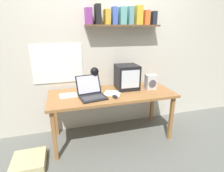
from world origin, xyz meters
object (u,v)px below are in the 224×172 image
object	(u,v)px
laptop	(91,92)
floor_cushion	(29,162)
corner_desk	(112,97)
computer_mouse	(115,96)
open_notebook	(68,95)
desk_lamp	(94,75)
space_heater	(151,82)
juice_glass	(150,81)
loose_paper_near_monitor	(112,93)
crt_monitor	(127,77)

from	to	relation	value
laptop	floor_cushion	world-z (taller)	laptop
laptop	floor_cushion	distance (m)	1.11
corner_desk	computer_mouse	xyz separation A→B (m)	(-0.01, -0.18, 0.07)
open_notebook	floor_cushion	xyz separation A→B (m)	(-0.52, -0.38, -0.65)
open_notebook	desk_lamp	bearing A→B (deg)	11.68
laptop	space_heater	xyz separation A→B (m)	(0.89, 0.06, 0.04)
corner_desk	computer_mouse	bearing A→B (deg)	-93.37
juice_glass	space_heater	world-z (taller)	space_heater
corner_desk	loose_paper_near_monitor	xyz separation A→B (m)	(0.00, -0.02, 0.06)
desk_lamp	open_notebook	xyz separation A→B (m)	(-0.37, -0.08, -0.24)
desk_lamp	space_heater	distance (m)	0.83
corner_desk	space_heater	bearing A→B (deg)	0.87
desk_lamp	open_notebook	world-z (taller)	desk_lamp
computer_mouse	laptop	bearing A→B (deg)	156.14
space_heater	floor_cushion	bearing A→B (deg)	-169.57
corner_desk	laptop	xyz separation A→B (m)	(-0.30, -0.05, 0.12)
desk_lamp	space_heater	world-z (taller)	desk_lamp
space_heater	open_notebook	world-z (taller)	space_heater
desk_lamp	loose_paper_near_monitor	size ratio (longest dim) A/B	1.18
open_notebook	computer_mouse	bearing A→B (deg)	-22.40
crt_monitor	floor_cushion	distance (m)	1.65
juice_glass	floor_cushion	size ratio (longest dim) A/B	0.38
juice_glass	laptop	bearing A→B (deg)	-166.09
desk_lamp	computer_mouse	xyz separation A→B (m)	(0.21, -0.32, -0.22)
space_heater	open_notebook	bearing A→B (deg)	177.01
desk_lamp	loose_paper_near_monitor	bearing A→B (deg)	-50.71
crt_monitor	computer_mouse	distance (m)	0.44
crt_monitor	desk_lamp	xyz separation A→B (m)	(-0.48, 0.01, 0.07)
desk_lamp	corner_desk	bearing A→B (deg)	-47.61
space_heater	open_notebook	distance (m)	1.18
corner_desk	laptop	world-z (taller)	laptop
computer_mouse	open_notebook	world-z (taller)	computer_mouse
desk_lamp	loose_paper_near_monitor	xyz separation A→B (m)	(0.22, -0.16, -0.24)
floor_cushion	corner_desk	bearing A→B (deg)	16.00
corner_desk	open_notebook	bearing A→B (deg)	174.06
open_notebook	crt_monitor	bearing A→B (deg)	4.27
laptop	floor_cushion	bearing A→B (deg)	-171.14
loose_paper_near_monitor	floor_cushion	xyz separation A→B (m)	(-1.11, -0.30, -0.65)
computer_mouse	space_heater	bearing A→B (deg)	17.23
laptop	desk_lamp	bearing A→B (deg)	56.95
desk_lamp	computer_mouse	distance (m)	0.44
laptop	loose_paper_near_monitor	size ratio (longest dim) A/B	1.39
corner_desk	floor_cushion	size ratio (longest dim) A/B	4.64
laptop	open_notebook	distance (m)	0.32
laptop	open_notebook	xyz separation A→B (m)	(-0.29, 0.11, -0.06)
crt_monitor	laptop	xyz separation A→B (m)	(-0.56, -0.17, -0.11)
crt_monitor	juice_glass	xyz separation A→B (m)	(0.42, 0.07, -0.11)
laptop	desk_lamp	xyz separation A→B (m)	(0.08, 0.19, 0.18)
juice_glass	computer_mouse	bearing A→B (deg)	-151.86
desk_lamp	floor_cushion	size ratio (longest dim) A/B	0.94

